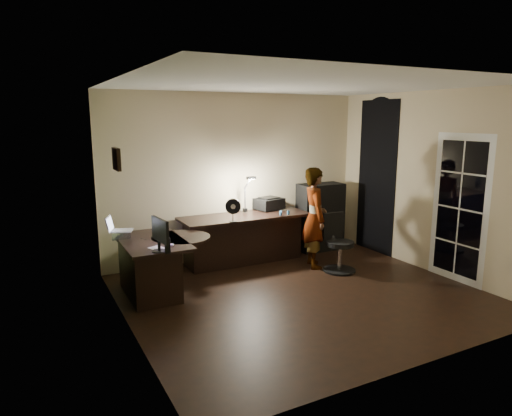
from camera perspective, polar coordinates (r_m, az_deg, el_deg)
name	(u,v)px	position (r m, az deg, el deg)	size (l,w,h in m)	color
floor	(303,295)	(6.19, 5.85, -10.73)	(4.50, 4.00, 0.01)	black
ceiling	(307,84)	(5.76, 6.40, 15.15)	(4.50, 4.00, 0.01)	silver
wall_back	(237,177)	(7.56, -2.36, 3.95)	(4.50, 0.01, 2.70)	#C9B68E
wall_front	(430,227)	(4.34, 20.95, -2.22)	(4.50, 0.01, 2.70)	#C9B68E
wall_left	(124,210)	(4.96, -16.14, -0.30)	(0.01, 4.00, 2.70)	#C9B68E
wall_right	(431,183)	(7.31, 21.01, 2.97)	(0.01, 4.00, 2.70)	#C9B68E
green_wall_overlay	(126,210)	(4.96, -15.97, -0.29)	(0.00, 4.00, 2.70)	#47592A
arched_doorway	(377,177)	(8.10, 14.84, 3.72)	(0.01, 0.90, 2.60)	black
french_door	(460,209)	(7.00, 24.10, -0.09)	(0.02, 0.92, 2.10)	white
framed_picture	(116,159)	(5.33, -17.05, 5.86)	(0.04, 0.30, 0.25)	black
desk_left	(153,267)	(6.21, -12.74, -7.23)	(0.79, 1.28, 0.74)	black
desk_right	(245,239)	(7.34, -1.37, -3.90)	(2.08, 0.73, 0.78)	black
cabinet	(320,217)	(8.10, 8.01, -1.12)	(0.79, 0.39, 1.18)	black
laptop_stand	(122,235)	(6.31, -16.46, -3.22)	(0.24, 0.20, 0.10)	silver
laptop	(121,223)	(6.28, -16.54, -1.85)	(0.31, 0.29, 0.21)	silver
monitor	(159,240)	(5.55, -12.04, -3.92)	(0.09, 0.44, 0.29)	black
mouse	(172,245)	(5.80, -10.50, -4.54)	(0.06, 0.09, 0.03)	silver
phone	(168,244)	(5.88, -10.98, -4.48)	(0.06, 0.12, 0.01)	black
pen	(143,239)	(6.19, -13.90, -3.80)	(0.01, 0.15, 0.01)	black
speaker	(168,246)	(5.50, -10.99, -4.63)	(0.07, 0.07, 0.18)	black
notepad	(158,249)	(5.71, -12.20, -4.98)	(0.15, 0.22, 0.01)	silver
desk_fan	(233,210)	(6.69, -2.92, -0.28)	(0.23, 0.12, 0.35)	black
headphones	(285,212)	(7.20, 3.59, -0.54)	(0.18, 0.08, 0.08)	#29669F
printer	(269,203)	(7.67, 1.63, 0.63)	(0.44, 0.34, 0.20)	black
desk_lamp	(245,193)	(7.38, -1.39, 1.95)	(0.15, 0.29, 0.64)	black
office_chair	(340,243)	(7.03, 10.47, -4.37)	(0.49, 0.49, 0.88)	black
person	(315,218)	(7.12, 7.34, -1.21)	(0.56, 0.37, 1.57)	#D8A88C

